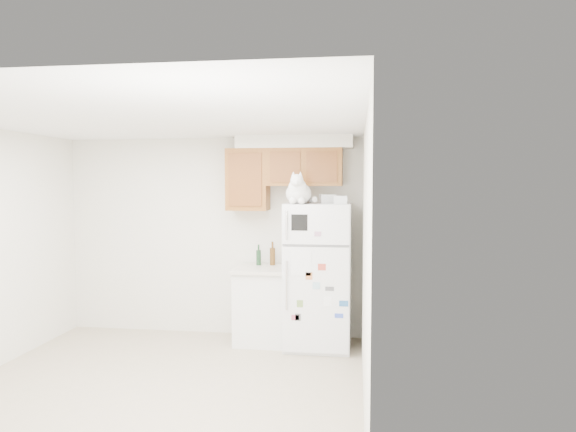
% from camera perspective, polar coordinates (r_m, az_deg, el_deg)
% --- Properties ---
extents(ground_plane, '(3.80, 4.00, 0.01)m').
position_cam_1_polar(ground_plane, '(5.11, -14.74, -18.73)').
color(ground_plane, tan).
extents(room_shell, '(3.84, 4.04, 2.52)m').
position_cam_1_polar(room_shell, '(4.92, -12.66, 0.56)').
color(room_shell, silver).
rests_on(room_shell, ground_plane).
extents(refrigerator, '(0.76, 0.78, 1.70)m').
position_cam_1_polar(refrigerator, '(6.08, 3.36, -6.59)').
color(refrigerator, white).
rests_on(refrigerator, ground_plane).
extents(base_counter, '(0.64, 0.64, 0.92)m').
position_cam_1_polar(base_counter, '(6.32, -2.94, -9.79)').
color(base_counter, white).
rests_on(base_counter, ground_plane).
extents(cat, '(0.35, 0.52, 0.37)m').
position_cam_1_polar(cat, '(5.77, 1.17, 2.72)').
color(cat, white).
rests_on(cat, refrigerator).
extents(storage_box_back, '(0.21, 0.18, 0.10)m').
position_cam_1_polar(storage_box_back, '(6.03, 4.42, 1.93)').
color(storage_box_back, white).
rests_on(storage_box_back, refrigerator).
extents(storage_box_front, '(0.16, 0.12, 0.09)m').
position_cam_1_polar(storage_box_front, '(5.82, 5.83, 1.81)').
color(storage_box_front, white).
rests_on(storage_box_front, refrigerator).
extents(bottle_green, '(0.06, 0.06, 0.26)m').
position_cam_1_polar(bottle_green, '(6.36, -3.29, -4.33)').
color(bottle_green, '#19381E').
rests_on(bottle_green, base_counter).
extents(bottle_amber, '(0.07, 0.07, 0.29)m').
position_cam_1_polar(bottle_amber, '(6.36, -1.73, -4.17)').
color(bottle_amber, '#593814').
rests_on(bottle_amber, base_counter).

